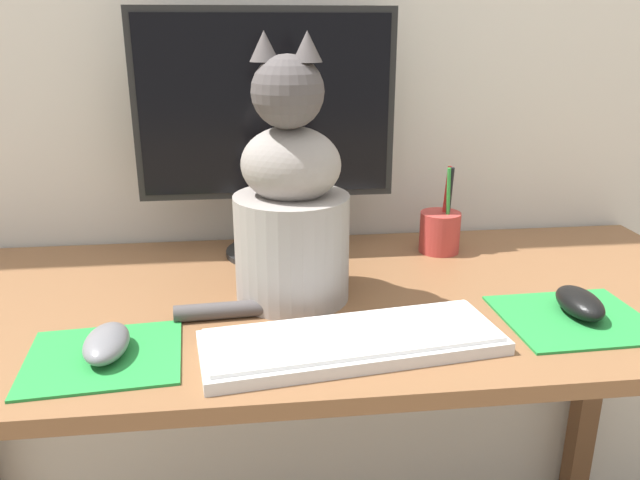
{
  "coord_description": "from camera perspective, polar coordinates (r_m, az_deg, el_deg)",
  "views": [
    {
      "loc": [
        -0.09,
        -0.95,
        1.16
      ],
      "look_at": [
        0.01,
        -0.09,
        0.87
      ],
      "focal_mm": 35.0,
      "sensor_mm": 36.0,
      "label": 1
    }
  ],
  "objects": [
    {
      "name": "computer_mouse_right",
      "position": [
        1.04,
        22.65,
        -5.33
      ],
      "size": [
        0.06,
        0.11,
        0.04
      ],
      "color": "black",
      "rests_on": "mousepad_right"
    },
    {
      "name": "cat",
      "position": [
        0.98,
        -2.7,
        3.02
      ],
      "size": [
        0.3,
        0.23,
        0.42
      ],
      "rotation": [
        0.0,
        0.0,
        -0.29
      ],
      "color": "gray",
      "rests_on": "desk"
    },
    {
      "name": "desk",
      "position": [
        1.09,
        -1.13,
        -10.0
      ],
      "size": [
        1.48,
        0.61,
        0.74
      ],
      "color": "brown",
      "rests_on": "ground_plane"
    },
    {
      "name": "mousepad_right",
      "position": [
        1.04,
        22.2,
        -6.66
      ],
      "size": [
        0.22,
        0.2,
        0.0
      ],
      "rotation": [
        0.0,
        0.0,
        0.03
      ],
      "color": "#238438",
      "rests_on": "desk"
    },
    {
      "name": "keyboard",
      "position": [
        0.88,
        2.97,
        -9.22
      ],
      "size": [
        0.43,
        0.2,
        0.02
      ],
      "rotation": [
        0.0,
        0.0,
        0.13
      ],
      "color": "silver",
      "rests_on": "desk"
    },
    {
      "name": "pen_cup",
      "position": [
        1.25,
        10.92,
        0.86
      ],
      "size": [
        0.08,
        0.08,
        0.17
      ],
      "color": "#B23833",
      "rests_on": "desk"
    },
    {
      "name": "mousepad_left",
      "position": [
        0.91,
        -19.16,
        -10.06
      ],
      "size": [
        0.22,
        0.2,
        0.0
      ],
      "rotation": [
        0.0,
        0.0,
        0.08
      ],
      "color": "#238438",
      "rests_on": "desk"
    },
    {
      "name": "computer_mouse_left",
      "position": [
        0.9,
        -18.94,
        -8.91
      ],
      "size": [
        0.06,
        0.11,
        0.04
      ],
      "color": "slate",
      "rests_on": "mousepad_left"
    },
    {
      "name": "monitor",
      "position": [
        1.17,
        -4.96,
        10.75
      ],
      "size": [
        0.48,
        0.17,
        0.46
      ],
      "color": "black",
      "rests_on": "desk"
    }
  ]
}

